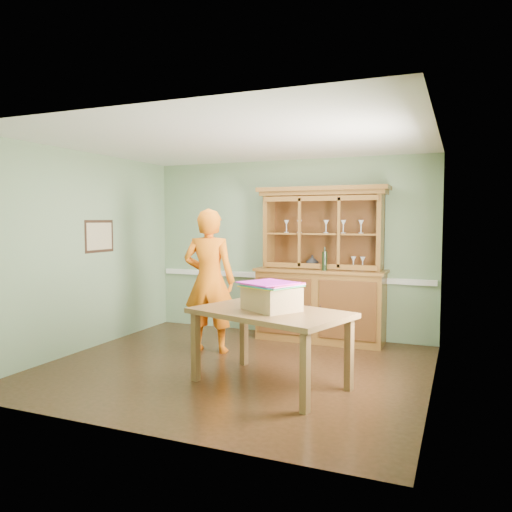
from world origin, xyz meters
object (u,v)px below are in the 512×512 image
at_px(dining_table, 270,319).
at_px(cardboard_box, 271,298).
at_px(person, 209,281).
at_px(china_hutch, 321,287).

xyz_separation_m(dining_table, cardboard_box, (0.01, 0.02, 0.22)).
bearing_deg(dining_table, person, 159.20).
xyz_separation_m(dining_table, person, (-1.25, 0.99, 0.24)).
xyz_separation_m(china_hutch, person, (-1.22, -1.19, 0.17)).
relative_size(dining_table, cardboard_box, 3.39).
relative_size(cardboard_box, person, 0.28).
bearing_deg(china_hutch, person, -135.66).
bearing_deg(person, dining_table, 130.30).
distance_m(cardboard_box, person, 1.59).
distance_m(china_hutch, person, 1.72).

